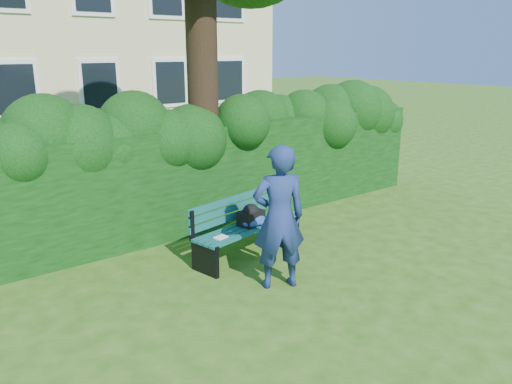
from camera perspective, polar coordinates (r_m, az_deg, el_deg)
ground at (r=7.49m, az=2.82°, el=-8.01°), size 80.00×80.00×0.00m
hedge at (r=8.90m, az=-6.29°, el=1.92°), size 10.00×1.00×1.80m
park_bench at (r=7.63m, az=-0.92°, el=-3.53°), size 2.01×0.92×0.89m
man_reading at (r=6.44m, az=2.63°, el=-2.93°), size 0.82×0.70×1.91m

